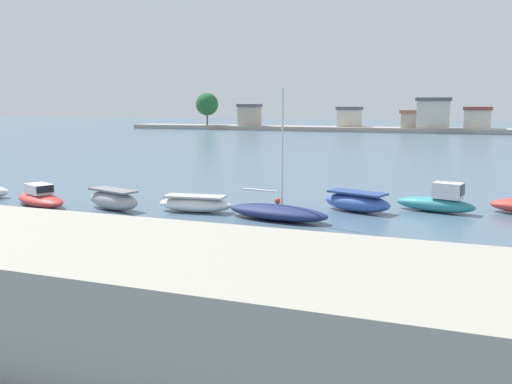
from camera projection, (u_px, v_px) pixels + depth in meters
The scene contains 10 objects.
ground_plane at pixel (54, 251), 21.98m from camera, with size 400.00×400.00×0.00m, color #476075.
moored_boat_1 at pixel (40, 198), 31.79m from camera, with size 4.88×3.42×1.28m.
moored_boat_2 at pixel (113, 200), 30.66m from camera, with size 4.07×2.37×1.15m.
moored_boat_3 at pixel (195, 204), 30.04m from camera, with size 4.27×1.84×0.91m.
moored_boat_4 at pixel (278, 212), 27.97m from camera, with size 5.75×2.75×6.61m.
moored_boat_5 at pixel (357, 202), 30.12m from camera, with size 4.20×2.72×1.10m.
moored_boat_6 at pixel (438, 201), 29.96m from camera, with size 4.43×2.17×1.65m.
mooring_buoy_0 at pixel (277, 201), 32.52m from camera, with size 0.35×0.35×0.35m, color red.
mooring_buoy_1 at pixel (350, 246), 22.25m from camera, with size 0.26×0.26×0.26m, color orange.
distant_shoreline at pixel (395, 121), 117.60m from camera, with size 123.30×8.35×8.59m.
Camera 1 is at (15.11, -17.09, 5.79)m, focal length 38.71 mm.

